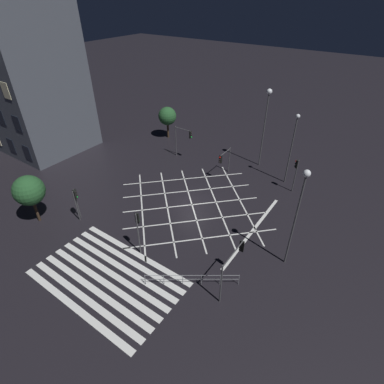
# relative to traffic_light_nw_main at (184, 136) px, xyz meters

# --- Properties ---
(ground_plane) EXTENTS (200.00, 200.00, 0.00)m
(ground_plane) POSITION_rel_traffic_light_nw_main_xyz_m (6.79, -7.96, -3.07)
(ground_plane) COLOR black
(road_markings) EXTENTS (17.51, 23.75, 0.01)m
(road_markings) POSITION_rel_traffic_light_nw_main_xyz_m (7.13, -15.67, -3.07)
(road_markings) COLOR silver
(road_markings) RESTS_ON ground_plane
(traffic_light_nw_main) EXTENTS (2.63, 0.36, 4.17)m
(traffic_light_nw_main) POSITION_rel_traffic_light_nw_main_xyz_m (0.00, 0.00, 0.00)
(traffic_light_nw_main) COLOR #424244
(traffic_light_nw_main) RESTS_ON ground_plane
(traffic_light_ne_main) EXTENTS (0.39, 0.36, 3.92)m
(traffic_light_ne_main) POSITION_rel_traffic_light_nw_main_xyz_m (14.41, 0.48, -0.27)
(traffic_light_ne_main) COLOR #424244
(traffic_light_ne_main) RESTS_ON ground_plane
(traffic_light_se_cross) EXTENTS (0.36, 3.17, 3.80)m
(traffic_light_se_cross) POSITION_rel_traffic_light_nw_main_xyz_m (15.08, -14.72, -0.24)
(traffic_light_se_cross) COLOR #424244
(traffic_light_se_cross) RESTS_ON ground_plane
(traffic_light_sw_main) EXTENTS (0.39, 0.36, 3.34)m
(traffic_light_sw_main) POSITION_rel_traffic_light_nw_main_xyz_m (-1.01, -15.92, -0.68)
(traffic_light_sw_main) COLOR #424244
(traffic_light_sw_main) RESTS_ON ground_plane
(traffic_light_median_south) EXTENTS (0.36, 0.39, 4.25)m
(traffic_light_median_south) POSITION_rel_traffic_light_nw_main_xyz_m (7.07, -15.99, -0.04)
(traffic_light_median_south) COLOR #424244
(traffic_light_median_south) RESTS_ON ground_plane
(traffic_light_sw_cross) EXTENTS (0.36, 0.39, 3.38)m
(traffic_light_sw_cross) POSITION_rel_traffic_light_nw_main_xyz_m (-0.80, -16.15, -0.65)
(traffic_light_sw_cross) COLOR #424244
(traffic_light_sw_cross) RESTS_ON ground_plane
(traffic_light_median_north) EXTENTS (0.36, 2.51, 3.28)m
(traffic_light_median_north) POSITION_rel_traffic_light_nw_main_xyz_m (6.58, -1.16, -0.67)
(traffic_light_median_north) COLOR #424244
(traffic_light_median_north) RESTS_ON ground_plane
(street_lamp_east) EXTENTS (0.53, 0.53, 8.82)m
(street_lamp_east) POSITION_rel_traffic_light_nw_main_xyz_m (17.59, -10.06, 3.22)
(street_lamp_east) COLOR #424244
(street_lamp_east) RESTS_ON ground_plane
(street_lamp_west) EXTENTS (0.45, 0.45, 8.16)m
(street_lamp_west) POSITION_rel_traffic_light_nw_main_xyz_m (13.12, 1.88, 2.33)
(street_lamp_west) COLOR #424244
(street_lamp_west) RESTS_ON ground_plane
(street_lamp_far) EXTENTS (0.63, 0.63, 9.58)m
(street_lamp_far) POSITION_rel_traffic_light_nw_main_xyz_m (8.97, 3.94, 4.25)
(street_lamp_far) COLOR #424244
(street_lamp_far) RESTS_ON ground_plane
(street_tree_near) EXTENTS (2.82, 2.82, 4.91)m
(street_tree_near) POSITION_rel_traffic_light_nw_main_xyz_m (-4.03, -18.51, 0.42)
(street_tree_near) COLOR #38281C
(street_tree_near) RESTS_ON ground_plane
(street_tree_far) EXTENTS (2.61, 2.61, 4.62)m
(street_tree_far) POSITION_rel_traffic_light_nw_main_xyz_m (-5.88, 3.99, 0.22)
(street_tree_far) COLOR #38281C
(street_tree_far) RESTS_ON ground_plane
(pedestrian_railing) EXTENTS (5.89, 4.10, 1.05)m
(pedestrian_railing) POSITION_rel_traffic_light_nw_main_xyz_m (12.57, -16.29, -2.40)
(pedestrian_railing) COLOR gray
(pedestrian_railing) RESTS_ON ground_plane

